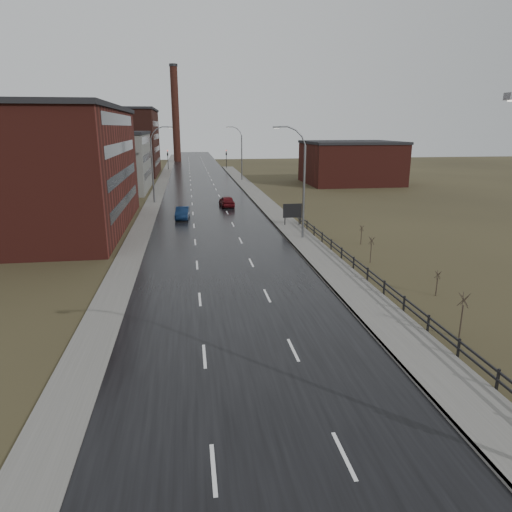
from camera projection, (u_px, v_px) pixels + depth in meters
name	position (u px, v px, depth m)	size (l,w,h in m)	color
road	(207.00, 204.00, 69.07)	(14.00, 300.00, 0.06)	black
sidewalk_right	(303.00, 240.00, 46.47)	(3.20, 180.00, 0.18)	#595651
curb_right	(288.00, 241.00, 46.26)	(0.16, 180.00, 0.18)	slate
sidewalk_left	(152.00, 205.00, 67.91)	(2.40, 260.00, 0.12)	#595651
warehouse_near	(20.00, 169.00, 50.01)	(22.44, 28.56, 13.50)	#471914
warehouse_mid	(102.00, 161.00, 82.24)	(16.32, 20.40, 10.50)	slate
warehouse_far	(102.00, 142.00, 109.41)	(26.52, 24.48, 15.50)	#331611
building_right	(351.00, 162.00, 93.13)	(18.36, 16.32, 8.50)	#471914
smokestack	(175.00, 114.00, 149.67)	(2.70, 2.70, 30.70)	#331611
streetlight_right_mid	(301.00, 183.00, 45.85)	(3.36, 0.28, 11.35)	slate
streetlight_left	(154.00, 164.00, 68.31)	(3.36, 0.28, 11.35)	slate
streetlight_right_far	(240.00, 153.00, 97.24)	(3.36, 0.28, 11.35)	slate
guardrail	(388.00, 289.00, 30.66)	(0.10, 53.05, 1.10)	black
shrub_c	(462.00, 314.00, 24.85)	(0.61, 0.65, 2.60)	#382D23
shrub_d	(437.00, 283.00, 31.24)	(0.43, 0.45, 1.78)	#382D23
shrub_e	(371.00, 249.00, 38.79)	(0.54, 0.57, 2.29)	#382D23
shrub_f	(361.00, 234.00, 44.98)	(0.46, 0.49, 1.93)	#382D23
billboard	(292.00, 211.00, 52.98)	(2.22, 0.17, 2.69)	black
traffic_light_left	(168.00, 152.00, 123.81)	(0.58, 2.73, 5.30)	black
traffic_light_right	(226.00, 152.00, 126.06)	(0.58, 2.73, 5.30)	black
car_near	(183.00, 213.00, 57.48)	(1.59, 4.56, 1.50)	#0B1B39
car_far	(227.00, 201.00, 66.23)	(1.90, 4.73, 1.61)	#560E13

